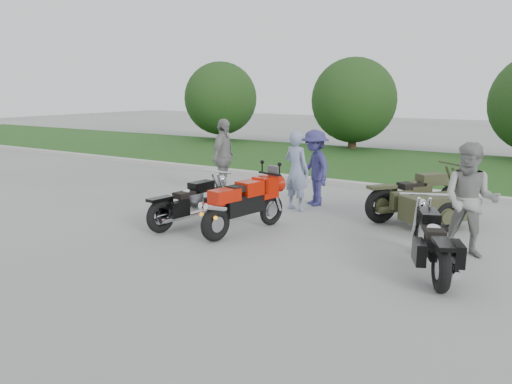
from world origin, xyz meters
The scene contains 13 objects.
ground centered at (0.00, 0.00, 0.00)m, with size 80.00×80.00×0.00m, color #A1A19C.
curb centered at (0.00, 6.00, 0.07)m, with size 60.00×0.30×0.15m, color #ADABA3.
grass_strip centered at (0.00, 10.15, 0.07)m, with size 60.00×8.00×0.14m, color #2E5A1E.
tree_far_left centered at (-10.00, 13.50, 2.19)m, with size 3.60×3.60×4.00m.
tree_mid_left centered at (-3.00, 13.50, 2.19)m, with size 3.60×3.60×4.00m.
sportbike_red centered at (-0.13, 0.62, 0.59)m, with size 0.66×2.12×1.01m.
cruiser_left centered at (-1.36, 0.50, 0.43)m, with size 0.50×2.18×0.84m.
cruiser_right centered at (3.39, 0.35, 0.44)m, with size 1.05×2.12×0.86m.
cruiser_sidecar centered at (2.66, 3.07, 0.45)m, with size 2.02×2.28×0.95m.
person_stripe centered at (-0.15, 2.81, 0.89)m, with size 0.65×0.43×1.79m, color #808BAE.
person_grey centered at (3.68, 1.48, 0.93)m, with size 0.91×0.71×1.86m, color gray.
person_denim centered at (-0.02, 3.47, 0.88)m, with size 1.14×0.66×1.77m, color navy.
person_back centered at (-2.41, 3.17, 0.98)m, with size 1.15×0.48×1.96m, color gray.
Camera 1 is at (4.92, -6.97, 2.70)m, focal length 35.00 mm.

